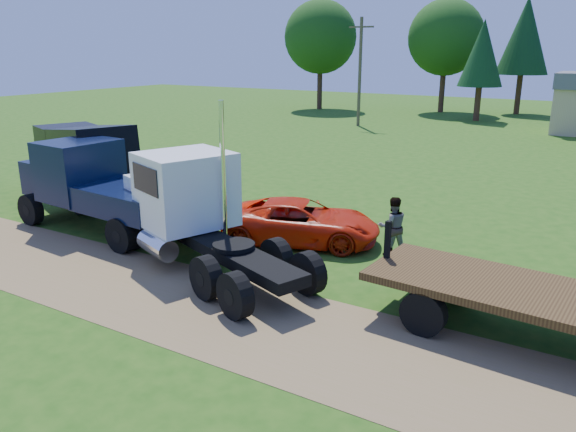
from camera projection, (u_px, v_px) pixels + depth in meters
The scene contains 8 objects.
ground at pixel (289, 332), 13.38m from camera, with size 140.00×140.00×0.00m, color #214F11.
dirt_track at pixel (289, 332), 13.38m from camera, with size 120.00×4.20×0.01m, color olive.
white_semi_tractor at pixel (188, 206), 17.67m from camera, with size 8.48×5.34×5.06m.
black_dump_truck at pixel (81, 155), 24.94m from camera, with size 8.28×5.08×3.55m.
navy_truck at pixel (92, 185), 20.64m from camera, with size 7.64×3.13×3.25m.
orange_pickup at pixel (301, 222), 19.37m from camera, with size 2.49×5.40×1.50m, color red.
flatbed_trailer at pixel (562, 309), 12.39m from camera, with size 8.93×3.25×2.25m.
spectator_b at pixel (393, 226), 18.09m from camera, with size 0.96×0.74×1.97m, color #999999.
Camera 1 is at (6.19, -10.31, 6.50)m, focal length 35.00 mm.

